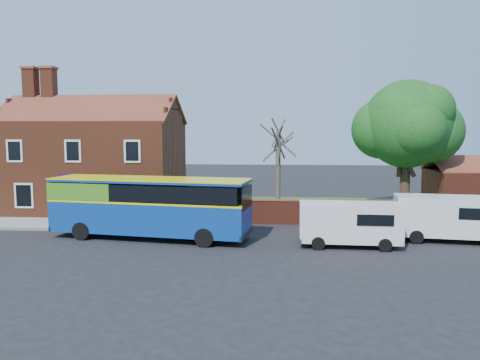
# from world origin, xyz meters

# --- Properties ---
(ground) EXTENTS (120.00, 120.00, 0.00)m
(ground) POSITION_xyz_m (0.00, 0.00, 0.00)
(ground) COLOR black
(ground) RESTS_ON ground
(pavement) EXTENTS (18.00, 3.50, 0.12)m
(pavement) POSITION_xyz_m (-7.00, 5.75, 0.06)
(pavement) COLOR gray
(pavement) RESTS_ON ground
(kerb) EXTENTS (18.00, 0.15, 0.14)m
(kerb) POSITION_xyz_m (-7.00, 4.00, 0.07)
(kerb) COLOR slate
(kerb) RESTS_ON ground
(grass_strip) EXTENTS (26.00, 12.00, 0.04)m
(grass_strip) POSITION_xyz_m (13.00, 13.00, 0.02)
(grass_strip) COLOR #426B28
(grass_strip) RESTS_ON ground
(shop_building) EXTENTS (12.30, 8.13, 10.50)m
(shop_building) POSITION_xyz_m (-7.02, 11.50, 3.41)
(shop_building) COLOR brown
(shop_building) RESTS_ON ground
(boundary_wall) EXTENTS (22.00, 0.38, 1.60)m
(boundary_wall) POSITION_xyz_m (13.00, 7.00, 0.81)
(boundary_wall) COLOR maroon
(boundary_wall) RESTS_ON ground
(bus) EXTENTS (11.28, 4.45, 3.34)m
(bus) POSITION_xyz_m (-0.89, 2.61, 1.89)
(bus) COLOR navy
(bus) RESTS_ON ground
(van_near) EXTENTS (5.16, 2.28, 2.23)m
(van_near) POSITION_xyz_m (10.15, 1.49, 1.25)
(van_near) COLOR silver
(van_near) RESTS_ON ground
(van_far) EXTENTS (5.73, 2.89, 2.41)m
(van_far) POSITION_xyz_m (15.65, 3.06, 1.35)
(van_far) COLOR silver
(van_far) RESTS_ON ground
(large_tree) EXTENTS (7.77, 6.14, 9.47)m
(large_tree) POSITION_xyz_m (15.60, 11.33, 6.20)
(large_tree) COLOR black
(large_tree) RESTS_ON ground
(bare_tree) EXTENTS (2.41, 2.88, 6.44)m
(bare_tree) POSITION_xyz_m (6.54, 10.22, 3.30)
(bare_tree) COLOR #4C4238
(bare_tree) RESTS_ON ground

